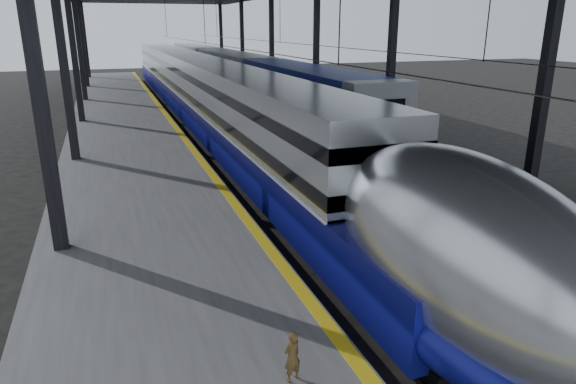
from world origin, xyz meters
name	(u,v)px	position (x,y,z in m)	size (l,w,h in m)	color
ground	(344,343)	(0.00, 0.00, 0.00)	(160.00, 160.00, 0.00)	black
platform	(126,143)	(-3.50, 20.00, 0.50)	(6.00, 80.00, 1.00)	#4C4C4F
yellow_strip	(178,130)	(-0.70, 20.00, 1.00)	(0.30, 80.00, 0.01)	gold
rails	(268,140)	(4.50, 20.00, 0.08)	(6.52, 80.00, 0.16)	slate
tgv_train	(203,94)	(2.00, 26.65, 2.07)	(3.09, 65.20, 4.43)	silver
second_train	(235,76)	(7.00, 38.11, 2.15)	(3.09, 56.05, 4.25)	navy
child	(292,356)	(-1.90, -1.96, 1.45)	(0.33, 0.21, 0.89)	#443116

